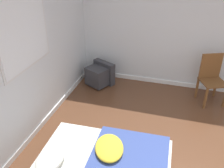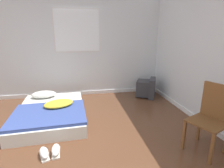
{
  "view_description": "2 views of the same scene",
  "coord_description": "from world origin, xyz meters",
  "px_view_note": "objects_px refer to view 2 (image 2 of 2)",
  "views": [
    {
      "loc": [
        -2.14,
        0.53,
        2.7
      ],
      "look_at": [
        1.4,
        1.57,
        0.61
      ],
      "focal_mm": 40.0,
      "sensor_mm": 36.0,
      "label": 1
    },
    {
      "loc": [
        0.66,
        -1.95,
        1.55
      ],
      "look_at": [
        1.35,
        1.64,
        0.52
      ],
      "focal_mm": 28.0,
      "sensor_mm": 36.0,
      "label": 2
    }
  ],
  "objects_px": {
    "mattress_bed": "(51,111)",
    "crt_tv": "(147,88)",
    "wooden_chair": "(212,113)",
    "sneaker_pair": "(50,152)"
  },
  "relations": [
    {
      "from": "mattress_bed",
      "to": "crt_tv",
      "type": "xyz_separation_m",
      "value": [
        2.27,
        0.83,
        0.1
      ]
    },
    {
      "from": "crt_tv",
      "to": "mattress_bed",
      "type": "bearing_deg",
      "value": -159.94
    },
    {
      "from": "sneaker_pair",
      "to": "wooden_chair",
      "type": "bearing_deg",
      "value": -6.79
    },
    {
      "from": "mattress_bed",
      "to": "wooden_chair",
      "type": "distance_m",
      "value": 2.72
    },
    {
      "from": "crt_tv",
      "to": "wooden_chair",
      "type": "bearing_deg",
      "value": -89.28
    },
    {
      "from": "wooden_chair",
      "to": "mattress_bed",
      "type": "bearing_deg",
      "value": 148.77
    },
    {
      "from": "crt_tv",
      "to": "wooden_chair",
      "type": "relative_size",
      "value": 0.68
    },
    {
      "from": "mattress_bed",
      "to": "crt_tv",
      "type": "relative_size",
      "value": 2.83
    },
    {
      "from": "crt_tv",
      "to": "sneaker_pair",
      "type": "height_order",
      "value": "crt_tv"
    },
    {
      "from": "wooden_chair",
      "to": "sneaker_pair",
      "type": "bearing_deg",
      "value": 173.21
    }
  ]
}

